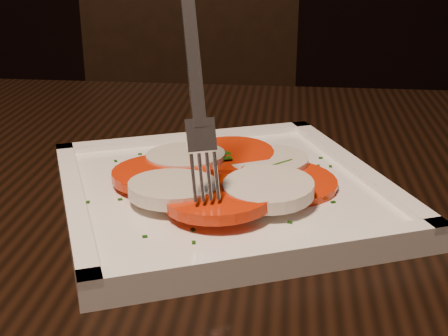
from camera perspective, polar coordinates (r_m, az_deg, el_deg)
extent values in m
cube|color=black|center=(0.52, 5.82, -5.44)|extent=(1.29, 0.94, 0.04)
cube|color=black|center=(1.17, -2.95, -4.52)|extent=(0.43, 0.43, 0.04)
cube|color=black|center=(1.27, -3.03, 9.48)|extent=(0.42, 0.05, 0.46)
cylinder|color=black|center=(1.46, -9.84, -10.12)|extent=(0.04, 0.04, 0.41)
cylinder|color=black|center=(1.46, 4.55, -10.00)|extent=(0.04, 0.04, 0.41)
cube|color=white|center=(0.51, 0.00, -2.37)|extent=(0.31, 0.31, 0.01)
cylinder|color=red|center=(0.50, 5.76, -1.32)|extent=(0.08, 0.08, 0.01)
cylinder|color=silver|center=(0.53, 4.10, 0.41)|extent=(0.07, 0.07, 0.01)
cylinder|color=red|center=(0.55, 0.38, 1.08)|extent=(0.08, 0.08, 0.01)
cylinder|color=silver|center=(0.54, -3.52, 0.85)|extent=(0.07, 0.07, 0.01)
cylinder|color=red|center=(0.51, -5.70, -0.50)|extent=(0.08, 0.08, 0.01)
cylinder|color=silver|center=(0.47, -4.65, -1.92)|extent=(0.07, 0.07, 0.01)
cylinder|color=red|center=(0.45, -0.47, -2.77)|extent=(0.08, 0.08, 0.01)
cylinder|color=silver|center=(0.47, 4.07, -1.90)|extent=(0.07, 0.07, 0.01)
cube|color=#1E530E|center=(0.52, 5.17, 0.26)|extent=(0.03, 0.02, 0.00)
cube|color=#1E530E|center=(0.46, 4.78, -2.60)|extent=(0.01, 0.03, 0.00)
cube|color=#1E530E|center=(0.55, -0.88, 1.63)|extent=(0.03, 0.02, 0.00)
cube|color=#1E530E|center=(0.45, 5.38, -2.85)|extent=(0.02, 0.03, 0.00)
cube|color=#1E530E|center=(0.47, -4.92, -1.91)|extent=(0.03, 0.02, 0.00)
cube|color=#1E530E|center=(0.46, 4.21, -2.57)|extent=(0.02, 0.03, 0.00)
cube|color=#1E530E|center=(0.53, -0.81, 0.81)|extent=(0.03, 0.01, 0.00)
cube|color=#113B0A|center=(0.42, -2.79, -6.82)|extent=(0.00, 0.00, 0.00)
cube|color=#113B0A|center=(0.55, 9.71, 0.15)|extent=(0.00, 0.00, 0.00)
cube|color=#113B0A|center=(0.48, -12.34, -3.07)|extent=(0.00, 0.00, 0.00)
cube|color=#113B0A|center=(0.55, 8.60, 0.21)|extent=(0.00, 0.00, 0.00)
cube|color=#113B0A|center=(0.48, 8.36, -3.06)|extent=(0.00, 0.00, 0.00)
cube|color=#113B0A|center=(0.54, -7.01, 0.10)|extent=(0.00, 0.00, 0.00)
cube|color=#113B0A|center=(0.43, -2.86, -5.66)|extent=(0.00, 0.00, 0.00)
cube|color=#113B0A|center=(0.43, -7.25, -6.23)|extent=(0.00, 0.00, 0.00)
cube|color=#113B0A|center=(0.48, -9.48, -2.85)|extent=(0.00, 0.00, 0.00)
cube|color=#113B0A|center=(0.50, -9.38, -1.84)|extent=(0.00, 0.00, 0.00)
cube|color=#113B0A|center=(0.55, 8.60, 0.12)|extent=(0.00, 0.00, 0.00)
cube|color=#113B0A|center=(0.48, 9.95, -3.09)|extent=(0.00, 0.00, 0.00)
cube|color=#113B0A|center=(0.52, -8.93, -0.87)|extent=(0.00, 0.00, 0.00)
cube|color=#113B0A|center=(0.57, -6.68, 1.13)|extent=(0.00, 0.00, 0.00)
cube|color=#113B0A|center=(0.57, 8.83, 0.92)|extent=(0.00, 0.00, 0.00)
cube|color=#113B0A|center=(0.44, 6.04, -4.97)|extent=(0.00, 0.00, 0.00)
cube|color=#113B0A|center=(0.58, 5.64, 1.47)|extent=(0.00, 0.00, 0.00)
cube|color=#113B0A|center=(0.58, -7.69, 1.27)|extent=(0.00, 0.00, 0.00)
cube|color=#113B0A|center=(0.56, -9.88, 0.63)|extent=(0.00, 0.00, 0.00)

